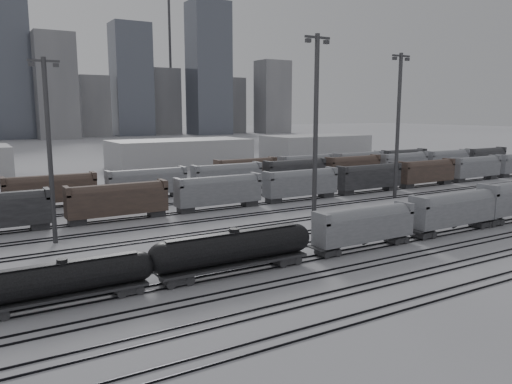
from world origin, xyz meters
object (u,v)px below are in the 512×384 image
tank_car_a (63,280)px  tank_car_b (234,249)px  hopper_car_a (364,224)px  light_mast_c (316,124)px  hopper_car_b (455,209)px

tank_car_a → tank_car_b: tank_car_b is taller
hopper_car_a → light_mast_c: (4.72, 15.91, 11.45)m
tank_car_a → hopper_car_b: size_ratio=1.07×
tank_car_a → tank_car_b: size_ratio=0.87×
tank_car_a → tank_car_b: 16.48m
hopper_car_b → light_mast_c: bearing=126.2°
hopper_car_b → hopper_car_a: bearing=180.0°
hopper_car_a → hopper_car_b: 16.36m
light_mast_c → tank_car_b: bearing=-144.5°
hopper_car_a → tank_car_b: bearing=180.0°
hopper_car_a → light_mast_c: light_mast_c is taller
tank_car_a → tank_car_b: (16.48, 0.00, 0.33)m
hopper_car_a → hopper_car_b: bearing=0.0°
hopper_car_b → light_mast_c: (-11.63, 15.91, 11.20)m
tank_car_a → hopper_car_b: (50.45, 0.00, 1.02)m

